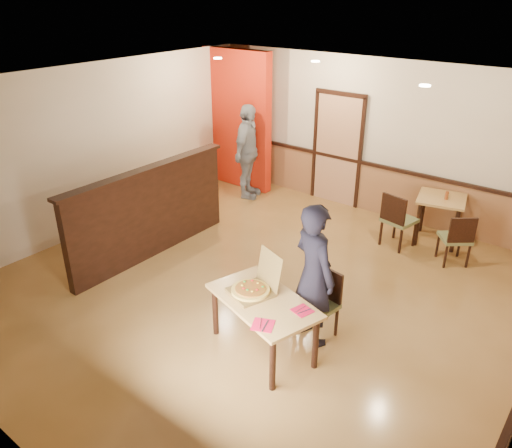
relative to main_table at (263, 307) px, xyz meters
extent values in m
plane|color=#A77B41|center=(-0.80, 0.99, -0.60)|extent=(7.00, 7.00, 0.00)
plane|color=black|center=(-0.80, 0.99, 2.20)|extent=(7.00, 7.00, 0.00)
plane|color=beige|center=(-0.80, 4.49, 0.80)|extent=(7.00, 0.00, 7.00)
plane|color=beige|center=(-4.30, 0.99, 0.80)|extent=(0.00, 7.00, 7.00)
cube|color=#93603B|center=(-0.80, 4.46, -0.15)|extent=(7.00, 0.04, 0.90)
cube|color=black|center=(-0.80, 4.44, 0.32)|extent=(7.00, 0.06, 0.06)
cube|color=tan|center=(-1.60, 4.45, 0.45)|extent=(0.90, 0.06, 2.10)
cube|color=black|center=(-2.80, 0.79, 0.10)|extent=(0.14, 3.00, 1.40)
cube|color=black|center=(-2.80, 0.79, 0.82)|extent=(0.20, 3.10, 0.05)
cube|color=red|center=(-3.70, 3.99, 0.80)|extent=(1.60, 0.20, 2.78)
cylinder|color=beige|center=(-3.10, 2.79, 2.18)|extent=(0.14, 0.14, 0.02)
cylinder|color=beige|center=(-1.60, 3.49, 2.18)|extent=(0.14, 0.14, 0.02)
cylinder|color=beige|center=(0.60, 2.49, 2.18)|extent=(0.14, 0.14, 0.02)
cube|color=tan|center=(0.00, 0.00, 0.09)|extent=(1.48, 1.10, 0.04)
cylinder|color=black|center=(-0.64, -0.12, -0.27)|extent=(0.07, 0.07, 0.67)
cylinder|color=black|center=(-0.47, 0.45, -0.27)|extent=(0.07, 0.07, 0.67)
cylinder|color=black|center=(0.47, -0.45, -0.27)|extent=(0.07, 0.07, 0.67)
cylinder|color=black|center=(0.64, 0.12, -0.27)|extent=(0.07, 0.07, 0.67)
cube|color=olive|center=(0.34, 0.62, -0.17)|extent=(0.49, 0.49, 0.06)
cube|color=black|center=(0.38, 0.81, 0.06)|extent=(0.41, 0.10, 0.41)
cylinder|color=black|center=(0.14, 0.47, -0.41)|extent=(0.04, 0.04, 0.37)
cylinder|color=black|center=(0.20, 0.82, -0.41)|extent=(0.04, 0.04, 0.37)
cylinder|color=black|center=(0.49, 0.41, -0.41)|extent=(0.04, 0.04, 0.37)
cylinder|color=black|center=(0.55, 0.76, -0.41)|extent=(0.04, 0.04, 0.37)
cube|color=olive|center=(0.16, 3.44, -0.14)|extent=(0.55, 0.55, 0.06)
cube|color=black|center=(0.12, 3.24, 0.12)|extent=(0.44, 0.13, 0.44)
cylinder|color=black|center=(0.39, 3.59, -0.40)|extent=(0.04, 0.04, 0.40)
cylinder|color=black|center=(0.31, 3.22, -0.40)|extent=(0.04, 0.04, 0.40)
cylinder|color=black|center=(0.02, 3.67, -0.40)|extent=(0.04, 0.04, 0.40)
cylinder|color=black|center=(-0.06, 3.30, -0.40)|extent=(0.04, 0.04, 0.40)
cube|color=olive|center=(1.06, 3.44, -0.18)|extent=(0.59, 0.59, 0.05)
cube|color=black|center=(1.18, 3.30, 0.04)|extent=(0.33, 0.28, 0.40)
cylinder|color=black|center=(1.09, 3.68, -0.42)|extent=(0.04, 0.04, 0.36)
cylinder|color=black|center=(1.31, 3.42, -0.42)|extent=(0.04, 0.04, 0.36)
cylinder|color=black|center=(0.82, 3.47, -0.42)|extent=(0.04, 0.04, 0.36)
cylinder|color=black|center=(1.04, 3.20, -0.42)|extent=(0.04, 0.04, 0.36)
cube|color=tan|center=(0.61, 3.99, 0.17)|extent=(0.89, 0.89, 0.04)
cylinder|color=black|center=(0.40, 3.65, -0.22)|extent=(0.07, 0.07, 0.75)
cylinder|color=black|center=(0.27, 4.21, -0.22)|extent=(0.07, 0.07, 0.75)
cylinder|color=black|center=(0.96, 3.78, -0.22)|extent=(0.07, 0.07, 0.75)
cylinder|color=black|center=(0.83, 4.34, -0.22)|extent=(0.07, 0.07, 0.75)
imported|color=black|center=(0.32, 0.54, 0.29)|extent=(0.76, 0.64, 1.78)
imported|color=gray|center=(-3.10, 3.58, 0.34)|extent=(0.78, 1.19, 1.87)
cube|color=brown|center=(-0.19, 0.00, 0.12)|extent=(0.56, 0.56, 0.03)
cube|color=brown|center=(-0.10, 0.24, 0.35)|extent=(0.44, 0.23, 0.43)
cylinder|color=#DFBF51|center=(-0.19, 0.00, 0.15)|extent=(0.54, 0.54, 0.03)
cube|color=red|center=(0.28, -0.38, 0.11)|extent=(0.30, 0.30, 0.01)
cylinder|color=silver|center=(0.25, -0.38, 0.12)|extent=(0.09, 0.18, 0.01)
cube|color=silver|center=(0.31, -0.38, 0.11)|extent=(0.10, 0.19, 0.00)
cube|color=red|center=(0.47, 0.09, 0.11)|extent=(0.24, 0.24, 0.00)
cylinder|color=silver|center=(0.44, 0.09, 0.12)|extent=(0.05, 0.17, 0.01)
cube|color=silver|center=(0.50, 0.09, 0.11)|extent=(0.06, 0.18, 0.00)
cylinder|color=brown|center=(0.69, 3.96, 0.26)|extent=(0.05, 0.05, 0.14)
camera|label=1|loc=(2.81, -3.75, 3.31)|focal=35.00mm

